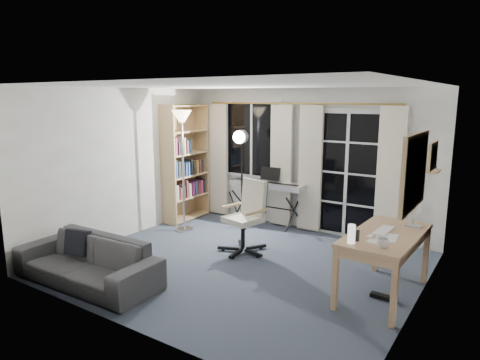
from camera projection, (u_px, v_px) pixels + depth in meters
name	position (u px, v px, depth m)	size (l,w,h in m)	color
floor	(241.00, 265.00, 5.87)	(4.50, 4.00, 0.02)	#384152
window	(252.00, 139.00, 7.77)	(1.20, 0.08, 1.40)	white
french_door	(347.00, 175.00, 6.88)	(1.32, 0.09, 2.11)	white
curtains	(295.00, 166.00, 7.27)	(3.60, 0.07, 2.13)	gold
bookshelf	(183.00, 166.00, 7.89)	(0.36, 1.00, 2.13)	tan
torchiere_lamp	(182.00, 135.00, 7.05)	(0.41, 0.41, 2.04)	#B2B2B7
keyboard_piano	(267.00, 185.00, 7.43)	(1.36, 0.68, 0.98)	black
studio_light	(241.00, 148.00, 7.22)	(0.35, 0.36, 1.75)	black
office_chair	(249.00, 210.00, 6.28)	(0.74, 0.73, 1.06)	black
desk	(385.00, 241.00, 4.83)	(0.75, 1.42, 0.74)	tan
monitor	(415.00, 203.00, 5.02)	(0.18, 0.54, 0.47)	silver
desk_clutter	(373.00, 251.00, 4.69)	(0.46, 0.84, 0.94)	white
mug	(383.00, 242.00, 4.34)	(0.12, 0.10, 0.12)	silver
wall_mirror	(414.00, 172.00, 4.08)	(0.04, 0.94, 0.74)	tan
framed_print	(433.00, 156.00, 4.80)	(0.03, 0.42, 0.32)	tan
wall_shelf	(433.00, 167.00, 5.29)	(0.16, 0.30, 0.18)	tan
sofa	(86.00, 254.00, 5.20)	(1.94, 0.62, 0.75)	#333336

